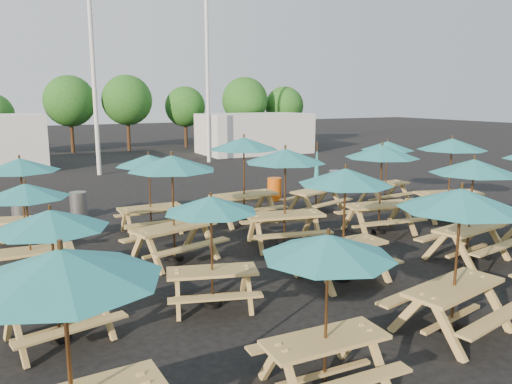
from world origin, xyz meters
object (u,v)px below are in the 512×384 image
picnic_unit_5 (211,212)px  picnic_unit_15 (316,184)px  picnic_unit_11 (244,149)px  picnic_unit_7 (149,166)px  picnic_unit_0 (63,282)px  waste_bin_3 (335,181)px  picnic_unit_2 (26,198)px  picnic_unit_14 (382,158)px  waste_bin_0 (21,213)px  picnic_unit_10 (285,163)px  picnic_unit_4 (328,257)px  picnic_unit_3 (20,171)px  waste_bin_1 (79,205)px  picnic_unit_18 (452,150)px  picnic_unit_1 (51,229)px  picnic_unit_19 (387,150)px  waste_bin_2 (274,189)px  picnic_unit_8 (460,209)px  picnic_unit_13 (473,174)px  picnic_unit_6 (172,170)px  picnic_unit_9 (345,184)px

picnic_unit_5 → picnic_unit_15: size_ratio=0.90×
picnic_unit_11 → picnic_unit_7: bearing=175.1°
picnic_unit_0 → waste_bin_3: (11.40, 11.14, -1.59)m
picnic_unit_2 → picnic_unit_14: (8.76, -0.32, 0.33)m
waste_bin_0 → picnic_unit_10: bearing=-41.4°
picnic_unit_4 → picnic_unit_15: 9.93m
picnic_unit_0 → picnic_unit_7: bearing=67.1°
picnic_unit_11 → waste_bin_3: bearing=23.5°
picnic_unit_4 → waste_bin_3: picnic_unit_4 is taller
picnic_unit_3 → waste_bin_1: picnic_unit_3 is taller
picnic_unit_18 → waste_bin_1: size_ratio=3.07×
picnic_unit_1 → picnic_unit_19: picnic_unit_19 is taller
picnic_unit_10 → picnic_unit_15: picnic_unit_10 is taller
picnic_unit_4 → picnic_unit_10: bearing=66.0°
picnic_unit_15 → picnic_unit_19: picnic_unit_15 is taller
picnic_unit_2 → picnic_unit_10: (5.82, -0.17, 0.36)m
waste_bin_0 → picnic_unit_15: bearing=-16.3°
picnic_unit_10 → waste_bin_2: bearing=75.1°
picnic_unit_8 → waste_bin_2: 10.73m
picnic_unit_0 → picnic_unit_11: bearing=52.0°
picnic_unit_7 → picnic_unit_13: picnic_unit_13 is taller
picnic_unit_8 → waste_bin_2: bearing=64.7°
picnic_unit_2 → picnic_unit_11: 6.53m
waste_bin_2 → picnic_unit_2: bearing=-150.0°
picnic_unit_6 → picnic_unit_18: (8.70, -0.08, 0.04)m
picnic_unit_2 → picnic_unit_6: bearing=3.5°
picnic_unit_10 → picnic_unit_18: picnic_unit_18 is taller
picnic_unit_15 → picnic_unit_19: bearing=-15.2°
picnic_unit_9 → waste_bin_2: picnic_unit_9 is taller
picnic_unit_2 → waste_bin_1: picnic_unit_2 is taller
picnic_unit_10 → picnic_unit_19: size_ratio=1.12×
picnic_unit_9 → picnic_unit_1: bearing=178.2°
picnic_unit_2 → waste_bin_0: bearing=92.6°
picnic_unit_7 → picnic_unit_8: size_ratio=0.93×
picnic_unit_6 → picnic_unit_10: size_ratio=0.99×
picnic_unit_10 → waste_bin_0: picnic_unit_10 is taller
picnic_unit_3 → picnic_unit_14: 9.19m
picnic_unit_7 → waste_bin_3: bearing=18.1°
picnic_unit_19 → waste_bin_3: bearing=87.7°
picnic_unit_5 → picnic_unit_6: picnic_unit_6 is taller
waste_bin_3 → picnic_unit_10: bearing=-135.7°
waste_bin_2 → picnic_unit_3: bearing=-164.8°
picnic_unit_5 → waste_bin_0: (-2.74, 7.68, -1.33)m
picnic_unit_2 → picnic_unit_7: 4.09m
picnic_unit_0 → picnic_unit_14: size_ratio=0.96×
picnic_unit_11 → waste_bin_0: 6.68m
picnic_unit_4 → picnic_unit_19: bearing=46.6°
picnic_unit_19 → picnic_unit_8: bearing=-130.0°
picnic_unit_2 → picnic_unit_15: (8.55, 2.45, -0.81)m
picnic_unit_11 → picnic_unit_15: 2.83m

